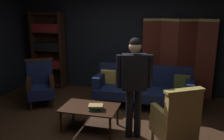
{
  "coord_description": "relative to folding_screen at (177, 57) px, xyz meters",
  "views": [
    {
      "loc": [
        1.19,
        -3.73,
        2.16
      ],
      "look_at": [
        0.0,
        0.8,
        0.95
      ],
      "focal_mm": 39.09,
      "sensor_mm": 36.0,
      "label": 1
    }
  ],
  "objects": [
    {
      "name": "velvet_couch",
      "position": [
        -0.7,
        -0.82,
        -0.53
      ],
      "size": [
        2.12,
        0.78,
        0.88
      ],
      "color": "black",
      "rests_on": "ground_plane"
    },
    {
      "name": "standing_figure",
      "position": [
        -0.68,
        -2.25,
        0.04
      ],
      "size": [
        0.57,
        0.32,
        1.7
      ],
      "color": "black",
      "rests_on": "ground_plane"
    },
    {
      "name": "armchair_gilt_accent",
      "position": [
        0.02,
        -2.46,
        -0.5
      ],
      "size": [
        0.8,
        0.79,
        1.04
      ],
      "color": "tan",
      "rests_on": "ground_plane"
    },
    {
      "name": "folding_screen",
      "position": [
        0.0,
        0.0,
        0.0
      ],
      "size": [
        1.71,
        0.25,
        1.9
      ],
      "color": "#5B2319",
      "rests_on": "ground_plane"
    },
    {
      "name": "back_wall",
      "position": [
        -1.25,
        0.18,
        0.41
      ],
      "size": [
        7.2,
        0.1,
        2.8
      ],
      "primitive_type": "cube",
      "color": "black",
      "rests_on": "ground_plane"
    },
    {
      "name": "armchair_wing_left",
      "position": [
        -2.93,
        -1.38,
        -0.5
      ],
      "size": [
        0.79,
        0.79,
        1.04
      ],
      "color": "black",
      "rests_on": "ground_plane"
    },
    {
      "name": "book_tan_leather",
      "position": [
        -1.35,
        -2.24,
        -0.5
      ],
      "size": [
        0.28,
        0.23,
        0.03
      ],
      "primitive_type": "cube",
      "rotation": [
        0.0,
        0.0,
        0.22
      ],
      "color": "#9E7A47",
      "rests_on": "book_black_cloth"
    },
    {
      "name": "bookshelf",
      "position": [
        -3.4,
        -0.08,
        0.09
      ],
      "size": [
        0.9,
        0.32,
        2.05
      ],
      "color": "black",
      "rests_on": "ground_plane"
    },
    {
      "name": "book_black_cloth",
      "position": [
        -1.35,
        -2.24,
        -0.53
      ],
      "size": [
        0.25,
        0.19,
        0.03
      ],
      "primitive_type": "cube",
      "rotation": [
        0.0,
        0.0,
        -0.19
      ],
      "color": "black",
      "rests_on": "book_green_cloth"
    },
    {
      "name": "coffee_table",
      "position": [
        -1.48,
        -2.16,
        -0.61
      ],
      "size": [
        1.0,
        0.64,
        0.42
      ],
      "color": "black",
      "rests_on": "ground_plane"
    },
    {
      "name": "ground_plane",
      "position": [
        -1.25,
        -2.27,
        -0.99
      ],
      "size": [
        10.0,
        10.0,
        0.0
      ],
      "primitive_type": "plane",
      "color": "#331E11"
    },
    {
      "name": "book_green_cloth",
      "position": [
        -1.35,
        -2.24,
        -0.55
      ],
      "size": [
        0.26,
        0.24,
        0.02
      ],
      "primitive_type": "cube",
      "rotation": [
        0.0,
        0.0,
        0.17
      ],
      "color": "#1E4C28",
      "rests_on": "coffee_table"
    }
  ]
}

